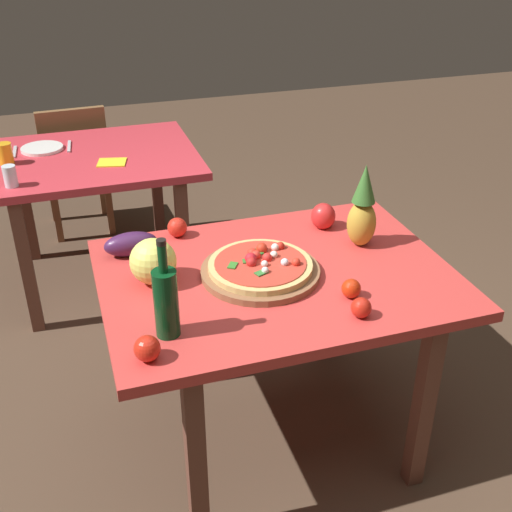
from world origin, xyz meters
TOP-DOWN VIEW (x-y plane):
  - ground_plane at (0.00, 0.00)m, footprint 10.00×10.00m
  - display_table at (0.00, 0.00)m, footprint 1.25×0.92m
  - background_table at (-0.52, 1.43)m, footprint 1.09×0.88m
  - dining_chair at (-0.59, 2.10)m, footprint 0.42×0.42m
  - pizza_board at (-0.06, 0.01)m, footprint 0.43×0.43m
  - pizza at (-0.06, 0.01)m, footprint 0.37×0.37m
  - wine_bottle at (-0.44, -0.24)m, footprint 0.08×0.08m
  - pineapple_left at (0.38, 0.10)m, footprint 0.11×0.11m
  - melon at (-0.43, 0.07)m, footprint 0.16×0.16m
  - bell_pepper at (0.30, 0.29)m, footprint 0.10×0.10m
  - eggplant at (-0.47, 0.30)m, footprint 0.20×0.09m
  - tomato_at_corner at (0.19, -0.23)m, footprint 0.07×0.07m
  - tomato_beside_pepper at (-0.28, 0.39)m, footprint 0.08×0.08m
  - tomato_near_board at (0.17, -0.34)m, footprint 0.07×0.07m
  - tomato_by_bottle at (-0.52, -0.35)m, footprint 0.08×0.08m
  - drinking_glass_juice at (-0.94, 1.44)m, footprint 0.07×0.07m
  - drinking_glass_water at (-0.91, 1.12)m, footprint 0.06×0.06m
  - dinner_plate at (-0.76, 1.60)m, footprint 0.22×0.22m
  - fork_utensil at (-0.90, 1.60)m, footprint 0.02×0.18m
  - knife_utensil at (-0.62, 1.60)m, footprint 0.03×0.18m
  - napkin_folded at (-0.43, 1.29)m, footprint 0.16×0.15m

SIDE VIEW (x-z plane):
  - ground_plane at x=0.00m, z-range 0.00..0.00m
  - dining_chair at x=-0.59m, z-range 0.06..0.91m
  - background_table at x=-0.52m, z-range 0.28..1.03m
  - display_table at x=0.00m, z-range 0.29..1.05m
  - napkin_folded at x=-0.43m, z-range 0.76..0.76m
  - fork_utensil at x=-0.90m, z-range 0.76..0.76m
  - knife_utensil at x=-0.62m, z-range 0.76..0.76m
  - dinner_plate at x=-0.76m, z-range 0.76..0.77m
  - pizza_board at x=-0.06m, z-range 0.76..0.78m
  - tomato_at_corner at x=0.19m, z-range 0.76..0.82m
  - tomato_near_board at x=0.17m, z-range 0.76..0.82m
  - tomato_beside_pepper at x=-0.28m, z-range 0.76..0.83m
  - tomato_by_bottle at x=-0.52m, z-range 0.76..0.84m
  - pizza at x=-0.06m, z-range 0.77..0.83m
  - eggplant at x=-0.47m, z-range 0.76..0.85m
  - bell_pepper at x=0.30m, z-range 0.75..0.86m
  - drinking_glass_water at x=-0.91m, z-range 0.76..0.86m
  - drinking_glass_juice at x=-0.94m, z-range 0.76..0.86m
  - melon at x=-0.43m, z-range 0.76..0.92m
  - wine_bottle at x=-0.44m, z-range 0.71..1.04m
  - pineapple_left at x=0.38m, z-range 0.74..1.07m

